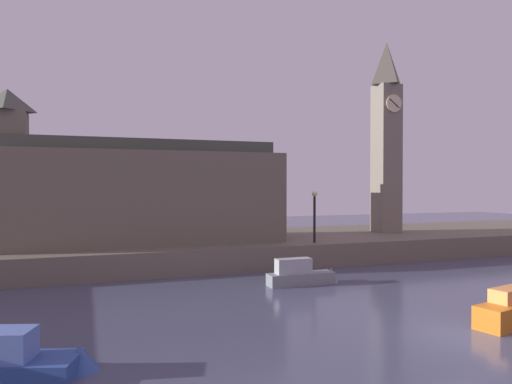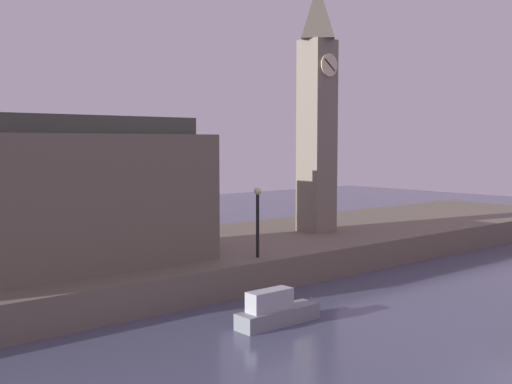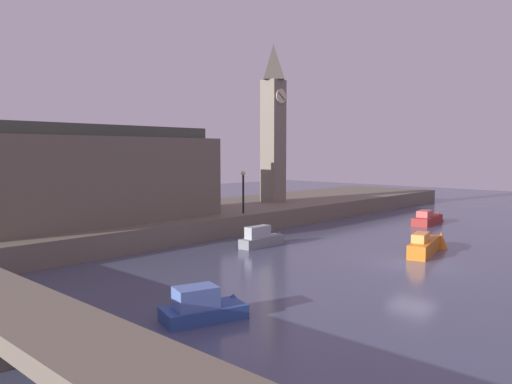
# 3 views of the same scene
# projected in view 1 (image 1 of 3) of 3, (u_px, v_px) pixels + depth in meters

# --- Properties ---
(ground_plane) EXTENTS (120.00, 120.00, 0.00)m
(ground_plane) POSITION_uv_depth(u_px,v_px,m) (470.00, 338.00, 16.49)
(ground_plane) COLOR #474C66
(far_embankment) EXTENTS (70.00, 12.00, 1.50)m
(far_embankment) POSITION_uv_depth(u_px,v_px,m) (265.00, 246.00, 35.30)
(far_embankment) COLOR #6B6051
(far_embankment) RESTS_ON ground
(clock_tower) EXTENTS (1.98, 2.04, 15.16)m
(clock_tower) POSITION_uv_depth(u_px,v_px,m) (386.00, 134.00, 38.13)
(clock_tower) COLOR slate
(clock_tower) RESTS_ON far_embankment
(parliament_hall) EXTENTS (18.08, 6.18, 9.55)m
(parliament_hall) POSITION_uv_depth(u_px,v_px,m) (135.00, 192.00, 31.19)
(parliament_hall) COLOR #6B6051
(parliament_hall) RESTS_ON far_embankment
(streetlamp) EXTENTS (0.36, 0.36, 3.38)m
(streetlamp) POSITION_uv_depth(u_px,v_px,m) (314.00, 210.00, 31.18)
(streetlamp) COLOR black
(streetlamp) RESTS_ON far_embankment
(boat_tour_blue) EXTENTS (4.16, 2.39, 1.46)m
(boat_tour_blue) POSITION_uv_depth(u_px,v_px,m) (31.00, 360.00, 13.23)
(boat_tour_blue) COLOR #2D4C93
(boat_tour_blue) RESTS_ON ground
(boat_cruiser_grey) EXTENTS (4.05, 1.00, 1.52)m
(boat_cruiser_grey) POSITION_uv_depth(u_px,v_px,m) (304.00, 275.00, 25.32)
(boat_cruiser_grey) COLOR gray
(boat_cruiser_grey) RESTS_ON ground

